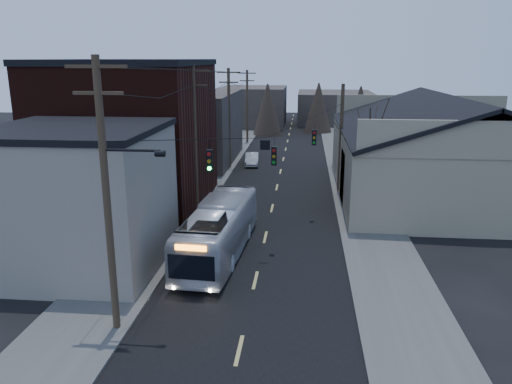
% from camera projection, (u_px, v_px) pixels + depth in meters
% --- Properties ---
extents(road_surface, '(9.00, 110.00, 0.02)m').
position_uv_depth(road_surface, '(279.00, 176.00, 45.19)').
color(road_surface, black).
rests_on(road_surface, ground).
extents(sidewalk_left, '(4.00, 110.00, 0.12)m').
position_uv_depth(sidewalk_left, '(209.00, 174.00, 45.80)').
color(sidewalk_left, '#474744').
rests_on(sidewalk_left, ground).
extents(sidewalk_right, '(4.00, 110.00, 0.12)m').
position_uv_depth(sidewalk_right, '(352.00, 177.00, 44.57)').
color(sidewalk_right, '#474744').
rests_on(sidewalk_right, ground).
extents(building_clapboard, '(8.00, 8.00, 7.00)m').
position_uv_depth(building_clapboard, '(79.00, 200.00, 24.96)').
color(building_clapboard, slate).
rests_on(building_clapboard, ground).
extents(building_brick, '(10.00, 12.00, 10.00)m').
position_uv_depth(building_brick, '(132.00, 137.00, 35.23)').
color(building_brick, black).
rests_on(building_brick, ground).
extents(building_left_far, '(9.00, 14.00, 7.00)m').
position_uv_depth(building_left_far, '(190.00, 128.00, 50.95)').
color(building_left_far, '#38322D').
rests_on(building_left_far, ground).
extents(warehouse, '(16.16, 20.60, 7.73)m').
position_uv_depth(warehouse, '(445.00, 161.00, 38.46)').
color(warehouse, gray).
rests_on(warehouse, ground).
extents(building_far_left, '(10.00, 12.00, 6.00)m').
position_uv_depth(building_far_left, '(253.00, 106.00, 78.62)').
color(building_far_left, '#38322D').
rests_on(building_far_left, ground).
extents(building_far_right, '(12.00, 14.00, 5.00)m').
position_uv_depth(building_far_right, '(335.00, 107.00, 82.33)').
color(building_far_right, '#38322D').
rests_on(building_far_right, ground).
extents(bare_tree, '(0.40, 0.40, 7.20)m').
position_uv_depth(bare_tree, '(367.00, 161.00, 34.04)').
color(bare_tree, black).
rests_on(bare_tree, ground).
extents(utility_lines, '(11.24, 45.28, 10.50)m').
position_uv_depth(utility_lines, '(236.00, 131.00, 38.57)').
color(utility_lines, '#382B1E').
rests_on(utility_lines, ground).
extents(bus, '(3.10, 10.57, 2.91)m').
position_uv_depth(bus, '(219.00, 230.00, 26.75)').
color(bus, '#B7BBC4').
rests_on(bus, ground).
extents(parked_car, '(1.57, 3.79, 1.22)m').
position_uv_depth(parked_car, '(252.00, 159.00, 49.81)').
color(parked_car, '#ACAFB4').
rests_on(parked_car, ground).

